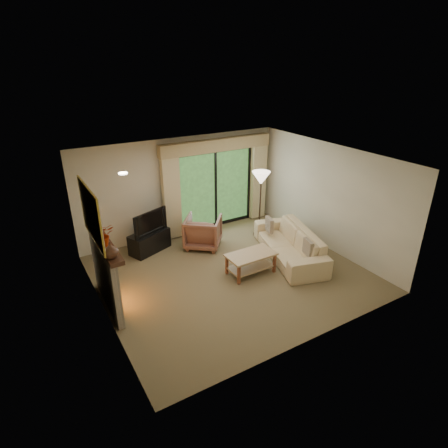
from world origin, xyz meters
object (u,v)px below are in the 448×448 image
sofa (289,243)px  coffee_table (251,263)px  media_console (150,241)px  armchair (203,232)px

sofa → coffee_table: bearing=-66.6°
media_console → coffee_table: size_ratio=0.94×
media_console → armchair: bearing=-41.5°
armchair → coffee_table: (0.30, -1.69, -0.16)m
media_console → coffee_table: (1.55, -2.14, -0.01)m
armchair → sofa: size_ratio=0.36×
armchair → sofa: armchair is taller
armchair → coffee_table: 1.72m
armchair → coffee_table: size_ratio=0.82×
armchair → coffee_table: armchair is taller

